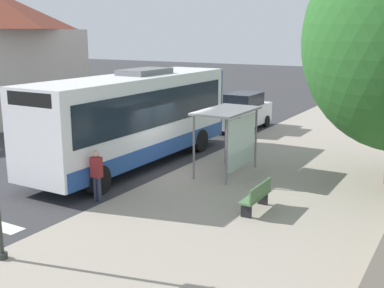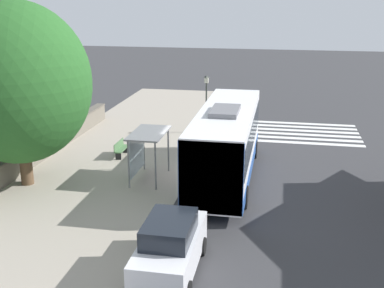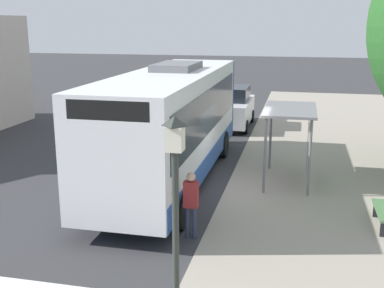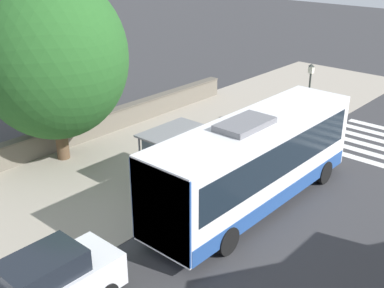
{
  "view_description": "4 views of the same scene",
  "coord_description": "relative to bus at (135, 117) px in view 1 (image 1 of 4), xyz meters",
  "views": [
    {
      "loc": [
        -9.46,
        14.56,
        5.16
      ],
      "look_at": [
        -0.69,
        -0.51,
        1.11
      ],
      "focal_mm": 45.0,
      "sensor_mm": 36.0,
      "label": 1
    },
    {
      "loc": [
        4.34,
        -22.48,
        8.72
      ],
      "look_at": [
        0.19,
        -0.53,
        1.78
      ],
      "focal_mm": 45.0,
      "sensor_mm": 36.0,
      "label": 2
    },
    {
      "loc": [
        -2.11,
        14.1,
        5.04
      ],
      "look_at": [
        1.21,
        -0.55,
        1.22
      ],
      "focal_mm": 45.0,
      "sensor_mm": 36.0,
      "label": 3
    },
    {
      "loc": [
        11.03,
        -14.32,
        9.74
      ],
      "look_at": [
        -1.6,
        -0.09,
        1.56
      ],
      "focal_mm": 45.0,
      "sensor_mm": 36.0,
      "label": 4
    }
  ],
  "objects": [
    {
      "name": "bus",
      "position": [
        0.0,
        0.0,
        0.0
      ],
      "size": [
        2.64,
        10.25,
        3.76
      ],
      "color": "white",
      "rests_on": "ground"
    },
    {
      "name": "bench",
      "position": [
        -6.22,
        2.43,
        -1.47
      ],
      "size": [
        0.4,
        1.54,
        0.88
      ],
      "color": "#4C7247",
      "rests_on": "ground"
    },
    {
      "name": "sidewalk_plaza",
      "position": [
        -6.34,
        0.38,
        -1.93
      ],
      "size": [
        9.0,
        44.0,
        0.02
      ],
      "color": "#9E9384",
      "rests_on": "ground"
    },
    {
      "name": "pedestrian",
      "position": [
        -1.57,
        4.09,
        -0.97
      ],
      "size": [
        0.34,
        0.22,
        1.65
      ],
      "color": "#2D3347",
      "rests_on": "ground"
    },
    {
      "name": "parked_car_behind_bus",
      "position": [
        -0.75,
        -8.69,
        -0.98
      ],
      "size": [
        1.84,
        4.2,
        1.98
      ],
      "color": "silver",
      "rests_on": "ground"
    },
    {
      "name": "ground_plane",
      "position": [
        -1.84,
        0.38,
        -1.94
      ],
      "size": [
        120.0,
        120.0,
        0.0
      ],
      "primitive_type": "plane",
      "color": "#353538",
      "rests_on": "ground"
    },
    {
      "name": "bus_shelter",
      "position": [
        -3.82,
        -0.68,
        0.06
      ],
      "size": [
        1.59,
        2.85,
        2.42
      ],
      "color": "slate",
      "rests_on": "ground"
    }
  ]
}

